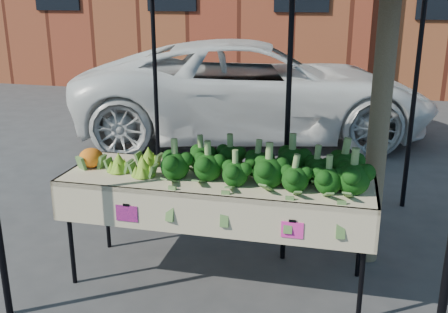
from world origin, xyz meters
TOP-DOWN VIEW (x-y plane):
  - ground at (0.00, 0.00)m, footprint 90.00×90.00m
  - table at (-0.11, -0.08)m, footprint 2.42×0.88m
  - canopy at (0.00, 0.49)m, footprint 3.16×3.16m
  - broccoli_heap at (0.25, -0.06)m, footprint 1.56×0.59m
  - romanesco_cluster at (-0.77, -0.10)m, footprint 0.45×0.49m
  - cauliflower_pair at (-1.16, -0.13)m, footprint 0.22×0.22m

SIDE VIEW (x-z plane):
  - ground at x=0.00m, z-range 0.00..0.00m
  - table at x=-0.11m, z-range 0.00..0.90m
  - cauliflower_pair at x=-1.16m, z-range 0.90..1.10m
  - romanesco_cluster at x=-0.77m, z-range 0.90..1.12m
  - broccoli_heap at x=0.25m, z-range 0.90..1.19m
  - canopy at x=0.00m, z-range 0.00..2.74m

